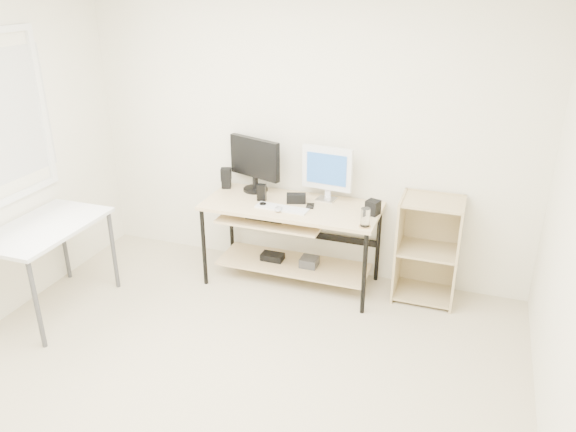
# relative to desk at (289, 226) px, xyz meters

# --- Properties ---
(room) EXTENTS (4.01, 4.01, 2.62)m
(room) POSITION_rel_desk_xyz_m (-0.11, -1.62, 0.78)
(room) COLOR beige
(room) RESTS_ON ground
(desk) EXTENTS (1.50, 0.65, 0.75)m
(desk) POSITION_rel_desk_xyz_m (0.00, 0.00, 0.00)
(desk) COLOR beige
(desk) RESTS_ON ground
(side_table) EXTENTS (0.60, 1.00, 0.75)m
(side_table) POSITION_rel_desk_xyz_m (-1.65, -1.06, 0.13)
(side_table) COLOR silver
(side_table) RESTS_ON ground
(shelf_unit) EXTENTS (0.50, 0.40, 0.90)m
(shelf_unit) POSITION_rel_desk_xyz_m (1.18, 0.16, -0.09)
(shelf_unit) COLOR tan
(shelf_unit) RESTS_ON ground
(black_monitor) EXTENTS (0.52, 0.22, 0.48)m
(black_monitor) POSITION_rel_desk_xyz_m (-0.39, 0.20, 0.49)
(black_monitor) COLOR black
(black_monitor) RESTS_ON desk
(white_imac) EXTENTS (0.44, 0.14, 0.47)m
(white_imac) POSITION_rel_desk_xyz_m (0.28, 0.19, 0.49)
(white_imac) COLOR silver
(white_imac) RESTS_ON desk
(keyboard) EXTENTS (0.45, 0.15, 0.02)m
(keyboard) POSITION_rel_desk_xyz_m (-0.02, -0.13, 0.22)
(keyboard) COLOR silver
(keyboard) RESTS_ON desk
(mouse) EXTENTS (0.08, 0.12, 0.04)m
(mouse) POSITION_rel_desk_xyz_m (-0.03, -0.18, 0.23)
(mouse) COLOR #AFAFB5
(mouse) RESTS_ON desk
(center_speaker) EXTENTS (0.18, 0.12, 0.08)m
(center_speaker) POSITION_rel_desk_xyz_m (0.05, 0.04, 0.25)
(center_speaker) COLOR black
(center_speaker) RESTS_ON desk
(speaker_left) EXTENTS (0.12, 0.12, 0.18)m
(speaker_left) POSITION_rel_desk_xyz_m (-0.67, 0.18, 0.31)
(speaker_left) COLOR black
(speaker_left) RESTS_ON desk
(speaker_right) EXTENTS (0.12, 0.12, 0.12)m
(speaker_right) POSITION_rel_desk_xyz_m (0.72, 0.02, 0.27)
(speaker_right) COLOR black
(speaker_right) RESTS_ON desk
(audio_controller) EXTENTS (0.08, 0.05, 0.15)m
(audio_controller) POSITION_rel_desk_xyz_m (-0.25, -0.01, 0.29)
(audio_controller) COLOR black
(audio_controller) RESTS_ON desk
(volume_puck) EXTENTS (0.07, 0.07, 0.02)m
(volume_puck) POSITION_rel_desk_xyz_m (-0.19, -0.11, 0.22)
(volume_puck) COLOR black
(volume_puck) RESTS_ON desk
(smartphone) EXTENTS (0.09, 0.13, 0.01)m
(smartphone) POSITION_rel_desk_xyz_m (0.19, 0.01, 0.22)
(smartphone) COLOR black
(smartphone) RESTS_ON desk
(coaster) EXTENTS (0.11, 0.11, 0.01)m
(coaster) POSITION_rel_desk_xyz_m (0.71, -0.25, 0.21)
(coaster) COLOR #A67D4B
(coaster) RESTS_ON desk
(drinking_glass) EXTENTS (0.08, 0.08, 0.15)m
(drinking_glass) POSITION_rel_desk_xyz_m (0.71, -0.25, 0.29)
(drinking_glass) COLOR white
(drinking_glass) RESTS_ON coaster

